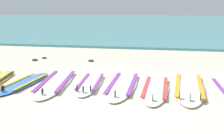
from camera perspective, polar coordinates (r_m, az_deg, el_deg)
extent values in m
plane|color=beige|center=(5.32, 0.76, -5.27)|extent=(80.00, 80.00, 0.00)
cube|color=teal|center=(40.72, 9.69, 10.10)|extent=(80.00, 60.00, 0.10)
cube|color=black|center=(6.47, -22.78, -2.34)|extent=(0.34, 1.34, 0.01)
ellipsoid|color=#3875CC|center=(6.09, -18.56, -3.27)|extent=(0.59, 1.94, 0.07)
cube|color=gold|center=(6.18, -19.94, -2.77)|extent=(0.15, 1.34, 0.01)
cube|color=gold|center=(5.99, -17.19, -3.03)|extent=(0.15, 1.34, 0.01)
cube|color=black|center=(5.48, -22.80, -4.35)|extent=(0.02, 0.09, 0.11)
ellipsoid|color=silver|center=(5.98, -12.12, -3.18)|extent=(0.97, 2.57, 0.07)
cube|color=purple|center=(6.03, -14.21, -2.75)|extent=(0.33, 1.75, 0.01)
cube|color=purple|center=(5.92, -10.02, -2.85)|extent=(0.33, 1.75, 0.01)
cube|color=black|center=(5.06, -14.98, -5.17)|extent=(0.02, 0.09, 0.11)
ellipsoid|color=white|center=(5.78, -4.72, -3.49)|extent=(0.65, 1.98, 0.07)
cube|color=purple|center=(5.80, -6.43, -3.04)|extent=(0.18, 1.36, 0.01)
cube|color=purple|center=(5.74, -3.01, -3.16)|extent=(0.18, 1.36, 0.01)
cube|color=black|center=(5.04, -6.33, -4.86)|extent=(0.02, 0.09, 0.11)
cube|color=black|center=(5.13, -7.65, -4.60)|extent=(0.02, 0.09, 0.11)
cube|color=black|center=(5.07, -4.71, -4.72)|extent=(0.02, 0.09, 0.11)
ellipsoid|color=silver|center=(5.66, 2.38, -3.80)|extent=(0.60, 2.39, 0.07)
cube|color=purple|center=(5.68, 0.24, -3.29)|extent=(0.09, 1.67, 0.01)
cube|color=purple|center=(5.62, 4.56, -3.51)|extent=(0.09, 1.67, 0.01)
cube|color=black|center=(4.75, 0.70, -5.86)|extent=(0.01, 0.09, 0.11)
ellipsoid|color=white|center=(5.45, 9.50, -4.61)|extent=(0.61, 2.18, 0.07)
cube|color=#D13838|center=(5.45, 7.47, -4.09)|extent=(0.12, 1.52, 0.01)
cube|color=#D13838|center=(5.44, 11.57, -4.29)|extent=(0.12, 1.52, 0.01)
cube|color=black|center=(4.62, 8.93, -6.56)|extent=(0.01, 0.09, 0.11)
ellipsoid|color=silver|center=(5.75, 16.48, -4.07)|extent=(0.83, 2.60, 0.07)
cube|color=gold|center=(5.73, 14.20, -3.55)|extent=(0.23, 1.79, 0.01)
cube|color=gold|center=(5.75, 18.80, -3.80)|extent=(0.23, 1.79, 0.01)
cube|color=black|center=(4.77, 16.73, -6.36)|extent=(0.02, 0.09, 0.11)
cube|color=black|center=(4.82, 14.62, -6.02)|extent=(0.02, 0.09, 0.11)
cube|color=black|center=(4.83, 18.81, -6.24)|extent=(0.02, 0.09, 0.11)
cube|color=purple|center=(5.62, 22.89, -4.49)|extent=(0.12, 1.65, 0.01)
ellipsoid|color=#2D381E|center=(8.76, -16.54, 1.53)|extent=(0.20, 0.16, 0.07)
ellipsoid|color=#384723|center=(8.30, -4.62, 1.43)|extent=(0.20, 0.16, 0.07)
ellipsoid|color=#384723|center=(9.08, -14.63, 1.98)|extent=(0.17, 0.14, 0.06)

